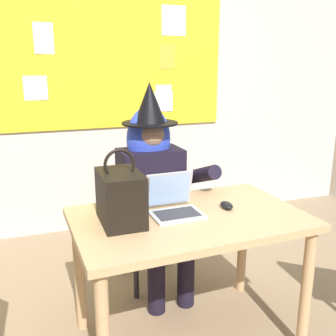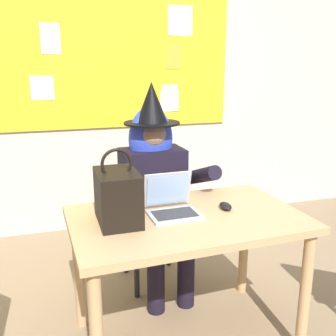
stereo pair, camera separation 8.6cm
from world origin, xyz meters
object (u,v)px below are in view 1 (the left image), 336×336
Objects in this scene: person_costumed at (154,178)px; computer_mouse at (227,205)px; handbag at (121,197)px; desk_main at (189,233)px; laptop at (174,205)px; chair_at_desk at (148,211)px.

computer_mouse is at bearing 20.32° from person_costumed.
handbag is at bearing -33.34° from person_costumed.
desk_main is 4.56× the size of laptop.
laptop is (-0.07, 0.06, 0.15)m from desk_main.
person_costumed is (-0.00, 0.61, 0.13)m from desk_main.
computer_mouse is (0.24, -0.70, 0.26)m from chair_at_desk.
person_costumed is at bearing 82.31° from laptop.
laptop is (-0.06, -0.55, 0.02)m from person_costumed.
person_costumed reaches higher than desk_main.
handbag is (-0.59, 0.00, 0.12)m from computer_mouse.
laptop reaches higher than desk_main.
computer_mouse is 0.60m from handbag.
chair_at_desk is at bearing 179.86° from person_costumed.
computer_mouse is at bearing 7.50° from desk_main.
handbag is at bearing -175.78° from laptop.
laptop is at bearing 179.28° from computer_mouse.
computer_mouse is (0.30, -0.03, -0.03)m from laptop.
person_costumed is at bearing 0.59° from chair_at_desk.
desk_main is 3.26× the size of handbag.
laptop is at bearing 137.40° from desk_main.
chair_at_desk reaches higher than desk_main.
person_costumed is 13.46× the size of computer_mouse.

